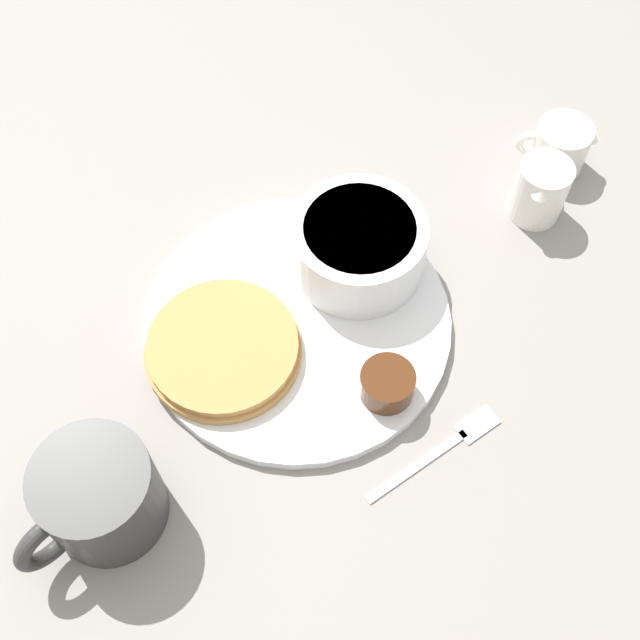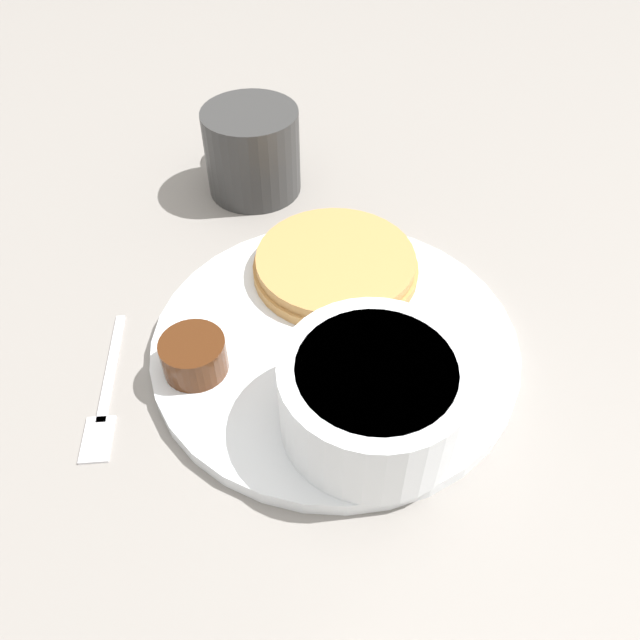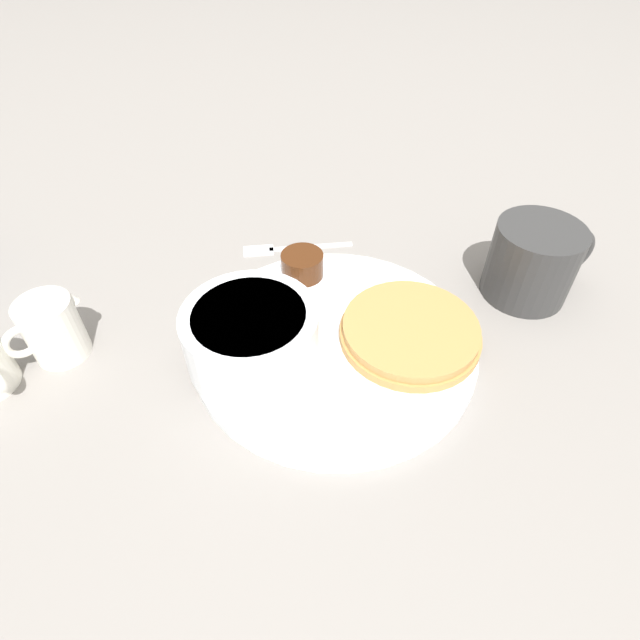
% 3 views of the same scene
% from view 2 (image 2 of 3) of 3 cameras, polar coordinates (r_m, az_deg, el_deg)
% --- Properties ---
extents(ground_plane, '(4.00, 4.00, 0.00)m').
position_cam_2_polar(ground_plane, '(0.48, 1.33, -2.52)').
color(ground_plane, gray).
extents(plate, '(0.28, 0.28, 0.01)m').
position_cam_2_polar(plate, '(0.48, 1.35, -2.05)').
color(plate, white).
rests_on(plate, ground_plane).
extents(pancake_stack, '(0.14, 0.14, 0.02)m').
position_cam_2_polar(pancake_stack, '(0.52, 1.44, 5.10)').
color(pancake_stack, '#B78447').
rests_on(pancake_stack, plate).
extents(bowl, '(0.12, 0.12, 0.06)m').
position_cam_2_polar(bowl, '(0.40, 4.93, -6.77)').
color(bowl, white).
rests_on(bowl, plate).
extents(syrup_cup, '(0.05, 0.05, 0.03)m').
position_cam_2_polar(syrup_cup, '(0.45, -11.45, -3.21)').
color(syrup_cup, '#47230F').
rests_on(syrup_cup, plate).
extents(butter_ramekin, '(0.04, 0.04, 0.04)m').
position_cam_2_polar(butter_ramekin, '(0.40, 3.78, -11.54)').
color(butter_ramekin, white).
rests_on(butter_ramekin, plate).
extents(coffee_mug, '(0.09, 0.12, 0.08)m').
position_cam_2_polar(coffee_mug, '(0.63, -6.24, 15.18)').
color(coffee_mug, '#333333').
rests_on(coffee_mug, ground_plane).
extents(fork, '(0.05, 0.13, 0.00)m').
position_cam_2_polar(fork, '(0.47, -19.10, -6.93)').
color(fork, silver).
rests_on(fork, ground_plane).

